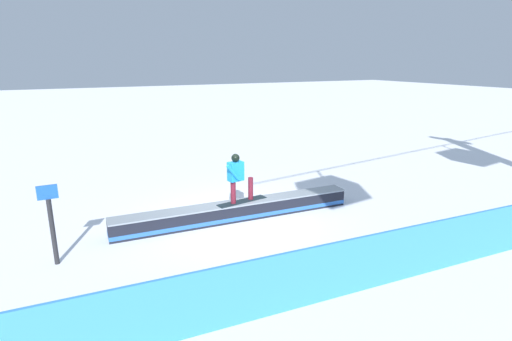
# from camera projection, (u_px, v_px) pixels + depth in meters

# --- Properties ---
(ground_plane) EXTENTS (120.00, 120.00, 0.00)m
(ground_plane) POSITION_uv_depth(u_px,v_px,m) (237.00, 219.00, 11.19)
(ground_plane) COLOR white
(grind_box) EXTENTS (6.76, 0.92, 0.50)m
(grind_box) POSITION_uv_depth(u_px,v_px,m) (237.00, 212.00, 11.13)
(grind_box) COLOR black
(grind_box) RESTS_ON ground_plane
(snowboarder) EXTENTS (1.51, 0.56, 1.37)m
(snowboarder) POSITION_uv_depth(u_px,v_px,m) (238.00, 177.00, 10.85)
(snowboarder) COLOR black
(snowboarder) RESTS_ON grind_box
(safety_fence) EXTENTS (13.86, 0.80, 1.12)m
(safety_fence) POSITION_uv_depth(u_px,v_px,m) (334.00, 271.00, 7.35)
(safety_fence) COLOR #3686EF
(safety_fence) RESTS_ON ground_plane
(trail_marker) EXTENTS (0.40, 0.10, 1.78)m
(trail_marker) POSITION_uv_depth(u_px,v_px,m) (52.00, 222.00, 8.50)
(trail_marker) COLOR #262628
(trail_marker) RESTS_ON ground_plane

